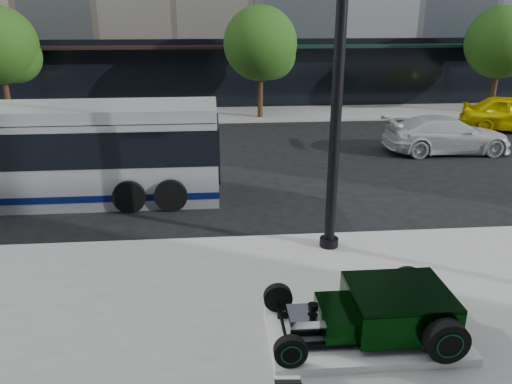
{
  "coord_description": "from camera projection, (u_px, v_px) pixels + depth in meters",
  "views": [
    {
      "loc": [
        -1.52,
        -13.6,
        5.61
      ],
      "look_at": [
        -0.49,
        -1.69,
        1.2
      ],
      "focal_mm": 35.0,
      "sensor_mm": 36.0,
      "label": 1
    }
  ],
  "objects": [
    {
      "name": "lamppost",
      "position": [
        338.0,
        88.0,
        10.95
      ],
      "size": [
        0.46,
        0.46,
        8.31
      ],
      "color": "black",
      "rests_on": "sidewalk_near"
    },
    {
      "name": "hot_rod",
      "position": [
        385.0,
        309.0,
        8.66
      ],
      "size": [
        3.22,
        2.0,
        0.81
      ],
      "color": "black",
      "rests_on": "display_plinth"
    },
    {
      "name": "ground",
      "position": [
        268.0,
        210.0,
        14.78
      ],
      "size": [
        120.0,
        120.0,
        0.0
      ],
      "primitive_type": "plane",
      "color": "black",
      "rests_on": "ground"
    },
    {
      "name": "street_trees",
      "position": [
        263.0,
        46.0,
        25.79
      ],
      "size": [
        29.8,
        3.8,
        5.7
      ],
      "color": "black",
      "rests_on": "sidewalk_far"
    },
    {
      "name": "display_plinth",
      "position": [
        365.0,
        335.0,
        8.81
      ],
      "size": [
        3.4,
        1.8,
        0.15
      ],
      "primitive_type": "cube",
      "color": "silver",
      "rests_on": "sidewalk_near"
    },
    {
      "name": "sidewalk_far",
      "position": [
        241.0,
        114.0,
        27.84
      ],
      "size": [
        70.0,
        4.0,
        0.12
      ],
      "primitive_type": "cube",
      "color": "gray",
      "rests_on": "ground"
    },
    {
      "name": "transit_bus",
      "position": [
        19.0,
        154.0,
        15.07
      ],
      "size": [
        12.12,
        2.88,
        2.92
      ],
      "color": "#B3B9BE",
      "rests_on": "ground"
    },
    {
      "name": "white_sedan",
      "position": [
        447.0,
        135.0,
        20.46
      ],
      "size": [
        5.15,
        2.15,
        1.48
      ],
      "primitive_type": "imported",
      "rotation": [
        0.0,
        0.0,
        1.56
      ],
      "color": "silver",
      "rests_on": "ground"
    }
  ]
}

